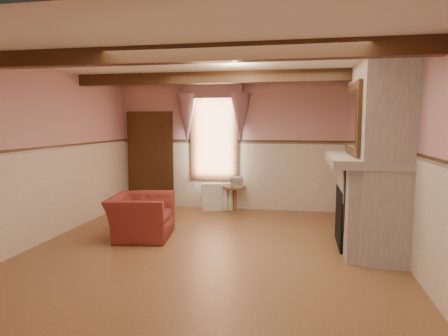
% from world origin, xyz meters
% --- Properties ---
extents(floor, '(5.50, 6.00, 0.01)m').
position_xyz_m(floor, '(0.00, 0.00, 0.00)').
color(floor, brown).
rests_on(floor, ground).
extents(ceiling, '(5.50, 6.00, 0.01)m').
position_xyz_m(ceiling, '(0.00, 0.00, 2.80)').
color(ceiling, silver).
rests_on(ceiling, wall_back).
extents(wall_back, '(5.50, 0.02, 2.80)m').
position_xyz_m(wall_back, '(0.00, 3.00, 1.40)').
color(wall_back, tan).
rests_on(wall_back, floor).
extents(wall_front, '(5.50, 0.02, 2.80)m').
position_xyz_m(wall_front, '(0.00, -3.00, 1.40)').
color(wall_front, tan).
rests_on(wall_front, floor).
extents(wall_left, '(0.02, 6.00, 2.80)m').
position_xyz_m(wall_left, '(-2.75, 0.00, 1.40)').
color(wall_left, tan).
rests_on(wall_left, floor).
extents(wall_right, '(0.02, 6.00, 2.80)m').
position_xyz_m(wall_right, '(2.75, 0.00, 1.40)').
color(wall_right, tan).
rests_on(wall_right, floor).
extents(wainscot, '(5.50, 6.00, 1.50)m').
position_xyz_m(wainscot, '(0.00, 0.00, 0.75)').
color(wainscot, beige).
rests_on(wainscot, floor).
extents(chair_rail, '(5.50, 6.00, 0.08)m').
position_xyz_m(chair_rail, '(0.00, 0.00, 1.50)').
color(chair_rail, black).
rests_on(chair_rail, wainscot).
extents(firebox, '(0.20, 0.95, 0.90)m').
position_xyz_m(firebox, '(2.00, 0.60, 0.45)').
color(firebox, black).
rests_on(firebox, floor).
extents(armchair, '(1.10, 1.22, 0.71)m').
position_xyz_m(armchair, '(-1.30, 0.42, 0.36)').
color(armchair, maroon).
rests_on(armchair, floor).
extents(side_table, '(0.58, 0.58, 0.55)m').
position_xyz_m(side_table, '(-0.08, 2.70, 0.28)').
color(side_table, brown).
rests_on(side_table, floor).
extents(book_stack, '(0.31, 0.36, 0.20)m').
position_xyz_m(book_stack, '(-0.04, 2.67, 0.65)').
color(book_stack, '#B7AD8C').
rests_on(book_stack, side_table).
extents(radiator, '(0.72, 0.39, 0.60)m').
position_xyz_m(radiator, '(-0.47, 2.70, 0.30)').
color(radiator, silver).
rests_on(radiator, floor).
extents(bowl, '(0.33, 0.33, 0.08)m').
position_xyz_m(bowl, '(2.24, 0.45, 1.46)').
color(bowl, brown).
rests_on(bowl, mantel).
extents(mantel_clock, '(0.14, 0.24, 0.20)m').
position_xyz_m(mantel_clock, '(2.24, 1.40, 1.52)').
color(mantel_clock, black).
rests_on(mantel_clock, mantel).
extents(oil_lamp, '(0.11, 0.11, 0.28)m').
position_xyz_m(oil_lamp, '(2.24, 1.04, 1.56)').
color(oil_lamp, '#CC8939').
rests_on(oil_lamp, mantel).
extents(candle_red, '(0.06, 0.06, 0.16)m').
position_xyz_m(candle_red, '(2.24, 0.05, 1.50)').
color(candle_red, '#B3162B').
rests_on(candle_red, mantel).
extents(jar_yellow, '(0.06, 0.06, 0.12)m').
position_xyz_m(jar_yellow, '(2.24, 0.43, 1.48)').
color(jar_yellow, yellow).
rests_on(jar_yellow, mantel).
extents(fireplace, '(0.85, 2.00, 2.80)m').
position_xyz_m(fireplace, '(2.42, 0.60, 1.40)').
color(fireplace, gray).
rests_on(fireplace, floor).
extents(mantel, '(1.05, 2.05, 0.12)m').
position_xyz_m(mantel, '(2.24, 0.60, 1.36)').
color(mantel, gray).
rests_on(mantel, fireplace).
extents(overmantel_mirror, '(0.06, 1.44, 1.04)m').
position_xyz_m(overmantel_mirror, '(2.06, 0.60, 1.97)').
color(overmantel_mirror, silver).
rests_on(overmantel_mirror, fireplace).
extents(door, '(1.10, 0.10, 2.10)m').
position_xyz_m(door, '(-2.10, 2.94, 1.05)').
color(door, black).
rests_on(door, floor).
extents(window, '(1.06, 0.08, 2.02)m').
position_xyz_m(window, '(-0.60, 2.97, 1.65)').
color(window, white).
rests_on(window, wall_back).
extents(window_drapes, '(1.30, 0.14, 1.40)m').
position_xyz_m(window_drapes, '(-0.60, 2.88, 2.25)').
color(window_drapes, gray).
rests_on(window_drapes, wall_back).
extents(ceiling_beam_front, '(5.50, 0.18, 0.20)m').
position_xyz_m(ceiling_beam_front, '(0.00, -1.20, 2.70)').
color(ceiling_beam_front, black).
rests_on(ceiling_beam_front, ceiling).
extents(ceiling_beam_back, '(5.50, 0.18, 0.20)m').
position_xyz_m(ceiling_beam_back, '(0.00, 1.20, 2.70)').
color(ceiling_beam_back, black).
rests_on(ceiling_beam_back, ceiling).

